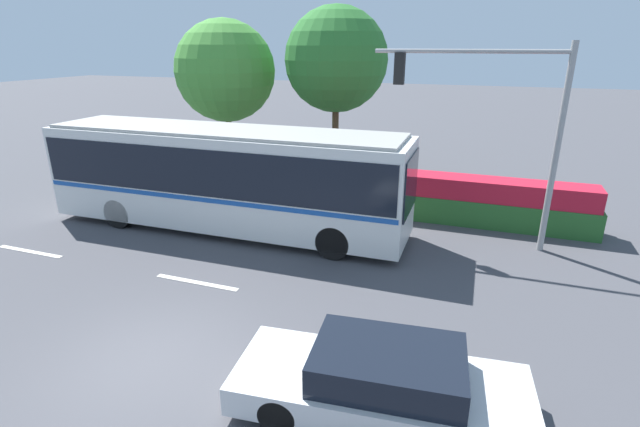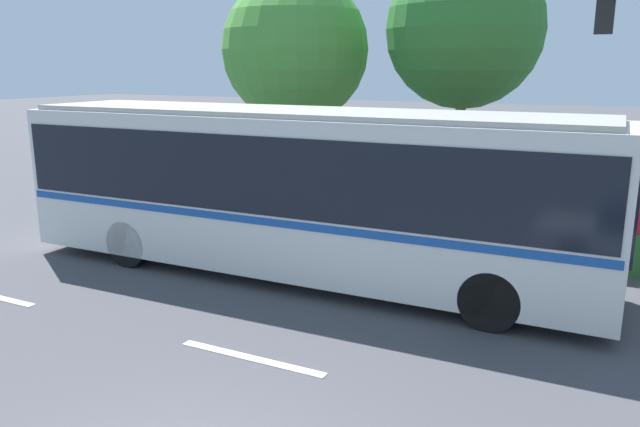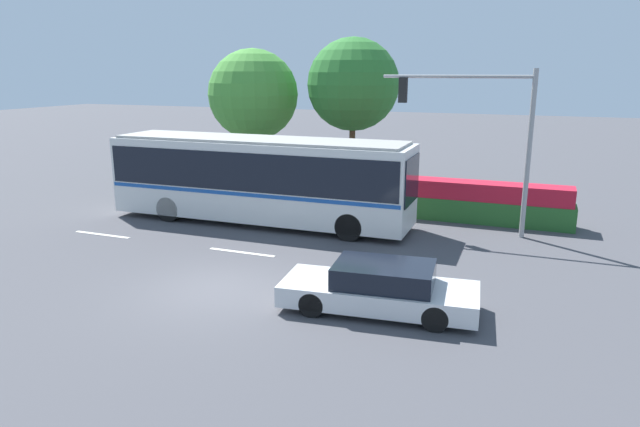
# 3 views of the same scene
# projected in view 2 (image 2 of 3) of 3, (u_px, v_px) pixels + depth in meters

# --- Properties ---
(city_bus) EXTENTS (12.05, 2.73, 3.35)m
(city_bus) POSITION_uv_depth(u_px,v_px,m) (299.00, 183.00, 12.31)
(city_bus) COLOR silver
(city_bus) RESTS_ON ground
(street_tree_left) EXTENTS (4.60, 4.60, 6.97)m
(street_tree_left) POSITION_uv_depth(u_px,v_px,m) (295.00, 50.00, 19.33)
(street_tree_left) COLOR brown
(street_tree_left) RESTS_ON ground
(street_tree_centre) EXTENTS (4.54, 4.54, 7.47)m
(street_tree_centre) POSITION_uv_depth(u_px,v_px,m) (465.00, 30.00, 17.73)
(street_tree_centre) COLOR brown
(street_tree_centre) RESTS_ON ground
(lane_stripe_near) EXTENTS (2.40, 0.16, 0.01)m
(lane_stripe_near) POSITION_uv_depth(u_px,v_px,m) (252.00, 358.00, 9.02)
(lane_stripe_near) COLOR silver
(lane_stripe_near) RESTS_ON ground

